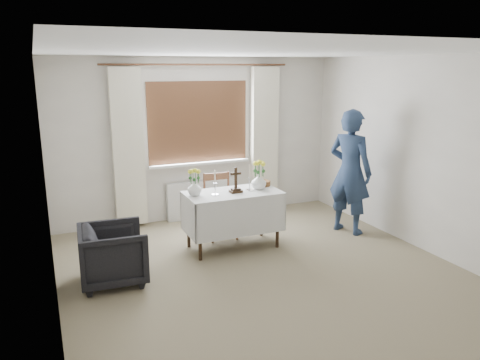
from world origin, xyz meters
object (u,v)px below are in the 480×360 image
Objects in this scene: altar_table at (233,220)px; person at (350,172)px; wooden_chair at (221,206)px; wooden_cross at (236,180)px; flower_vase_left at (195,188)px; armchair at (113,254)px; flower_vase_right at (259,181)px.

altar_table is 0.69× the size of person.
wooden_chair is 0.66m from wooden_cross.
person is at bearing -3.48° from flower_vase_left.
wooden_cross reaches higher than armchair.
person reaches higher than altar_table.
flower_vase_left is (-0.53, 0.07, -0.07)m from wooden_cross.
flower_vase_left is at bearing 177.49° from flower_vase_right.
altar_table is at bearing 133.53° from wooden_cross.
person reaches higher than armchair.
altar_table is at bearing -5.16° from flower_vase_left.
armchair is at bearing -156.88° from flower_vase_left.
wooden_cross is at bearing -174.17° from flower_vase_right.
armchair is 2.15× the size of wooden_cross.
altar_table is 1.67m from armchair.
wooden_chair is at bearing 49.18° from person.
altar_table is 0.43m from wooden_chair.
wooden_chair is at bearing 132.62° from flower_vase_right.
armchair is 2.11m from flower_vase_right.
flower_vase_right is (1.99, 0.44, 0.54)m from armchair.
wooden_cross is 1.76× the size of flower_vase_left.
wooden_cross is (-1.74, 0.06, 0.04)m from person.
wooden_chair is at bearing -58.35° from armchair.
flower_vase_left is at bearing -63.25° from armchair.
wooden_cross is (0.03, -0.03, 0.55)m from altar_table.
person is (3.39, 0.34, 0.57)m from armchair.
flower_vase_left reaches higher than armchair.
wooden_chair is (-0.01, 0.43, 0.07)m from altar_table.
flower_vase_right is (0.39, -0.42, 0.42)m from wooden_chair.
altar_table is 6.52× the size of flower_vase_left.
flower_vase_right reaches higher than flower_vase_left.
flower_vase_right reaches higher than armchair.
person is (1.77, -0.09, 0.51)m from altar_table.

